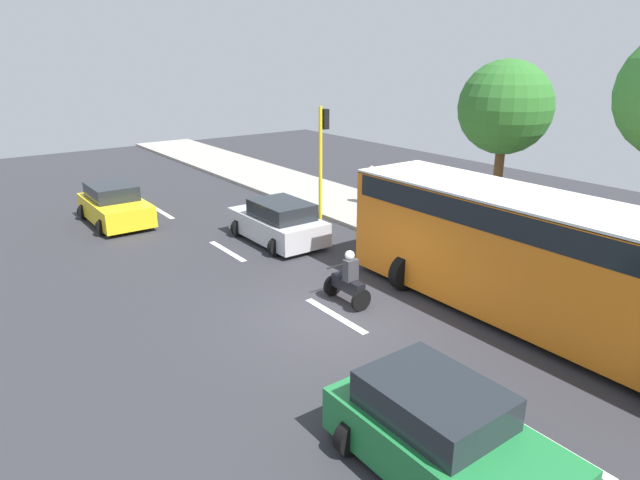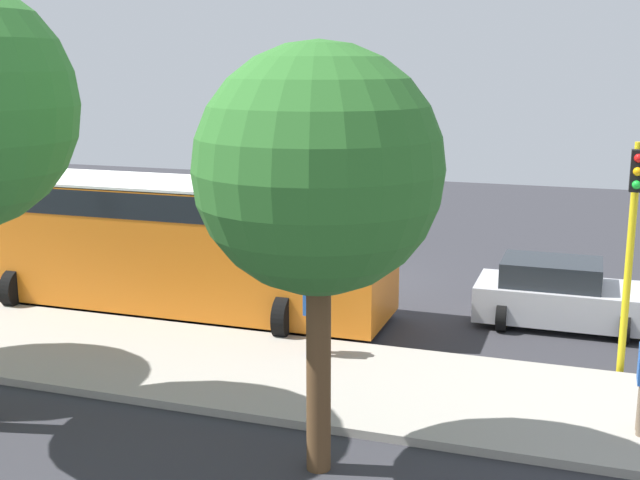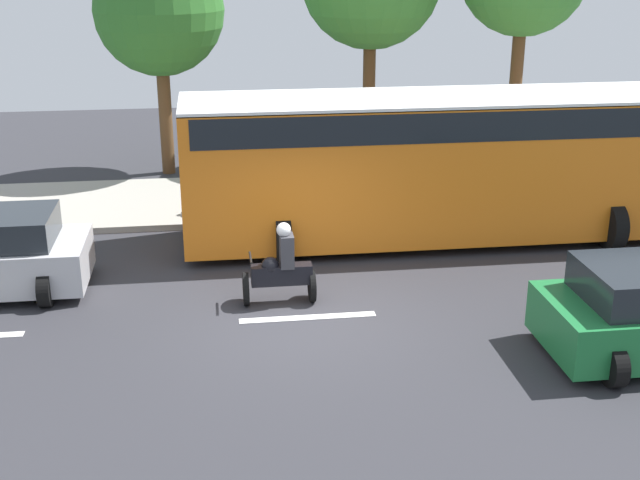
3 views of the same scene
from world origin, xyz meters
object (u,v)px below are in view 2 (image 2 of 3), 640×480
Objects in this scene: car_silver at (561,295)px; motorcycle at (349,267)px; city_bus at (164,235)px; street_tree_north at (319,171)px; traffic_light_corner at (632,227)px; pedestrian_by_tree at (312,311)px; car_green at (199,230)px.

motorcycle is at bearing -102.91° from car_silver.
street_tree_north reaches higher than city_bus.
street_tree_north reaches higher than motorcycle.
city_bus is 2.44× the size of traffic_light_corner.
motorcycle is at bearing -165.96° from street_tree_north.
pedestrian_by_tree reaches higher than motorcycle.
car_green is 2.30× the size of pedestrian_by_tree.
motorcycle reaches higher than car_silver.
city_bus reaches higher than car_green.
motorcycle is at bearing 64.33° from car_green.
motorcycle is 0.91× the size of pedestrian_by_tree.
city_bus is at bearing -136.37° from street_tree_north.
motorcycle is at bearing 128.92° from city_bus.
traffic_light_corner is 7.00m from street_tree_north.
city_bus is (1.77, -9.16, 1.14)m from car_silver.
city_bus is 7.19× the size of motorcycle.
car_green is 14.44m from traffic_light_corner.
car_green is at bearing -115.67° from motorcycle.
pedestrian_by_tree is at bearing 39.43° from car_green.
car_green is at bearing -109.75° from car_silver.
pedestrian_by_tree is at bearing -49.41° from car_silver.
motorcycle is 5.30m from pedestrian_by_tree.
car_green is 6.43m from motorcycle.
pedestrian_by_tree is (3.98, -4.64, 0.35)m from car_silver.
pedestrian_by_tree is (8.01, 6.58, 0.35)m from car_green.
motorcycle is at bearing -121.67° from traffic_light_corner.
car_silver is 9.40m from city_bus.
city_bus is 10.53m from traffic_light_corner.
motorcycle reaches higher than car_green.
car_green is at bearing -140.57° from pedestrian_by_tree.
pedestrian_by_tree is (2.20, 4.52, -0.79)m from city_bus.
city_bus is at bearing -79.05° from car_silver.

